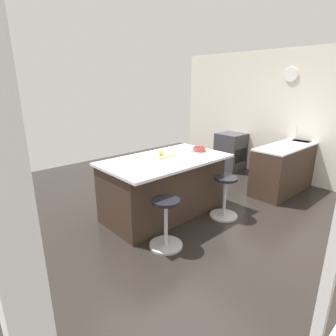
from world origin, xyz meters
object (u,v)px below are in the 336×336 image
(apple_yellow, at_px, (161,153))
(fruit_bowl, at_px, (199,149))
(stool_middle, at_px, (166,225))
(cutting_board, at_px, (164,156))
(kitchen_island, at_px, (164,186))
(stool_by_window, at_px, (225,198))
(oven_range, at_px, (231,151))

(apple_yellow, xyz_separation_m, fruit_bowl, (-0.71, 0.18, -0.02))
(stool_middle, distance_m, cutting_board, 1.23)
(kitchen_island, relative_size, fruit_bowl, 9.07)
(kitchen_island, bearing_deg, stool_by_window, 130.05)
(stool_middle, bearing_deg, fruit_bowl, -153.99)
(oven_range, xyz_separation_m, apple_yellow, (2.78, 0.61, 0.55))
(kitchen_island, height_order, fruit_bowl, fruit_bowl)
(oven_range, distance_m, apple_yellow, 2.90)
(kitchen_island, height_order, stool_by_window, kitchen_island)
(apple_yellow, height_order, fruit_bowl, apple_yellow)
(kitchen_island, height_order, stool_middle, kitchen_island)
(stool_middle, bearing_deg, kitchen_island, -130.05)
(apple_yellow, bearing_deg, stool_by_window, 125.14)
(oven_range, relative_size, fruit_bowl, 4.06)
(kitchen_island, distance_m, fruit_bowl, 0.90)
(oven_range, height_order, cutting_board, cutting_board)
(stool_by_window, xyz_separation_m, apple_yellow, (0.60, -0.85, 0.68))
(kitchen_island, bearing_deg, stool_middle, 49.95)
(oven_range, relative_size, stool_by_window, 1.33)
(oven_range, height_order, stool_middle, oven_range)
(stool_middle, bearing_deg, apple_yellow, -127.64)
(stool_by_window, bearing_deg, kitchen_island, -49.95)
(apple_yellow, relative_size, fruit_bowl, 0.34)
(kitchen_island, bearing_deg, fruit_bowl, 173.86)
(cutting_board, bearing_deg, stool_middle, 49.92)
(apple_yellow, bearing_deg, oven_range, -167.61)
(cutting_board, bearing_deg, oven_range, -166.78)
(kitchen_island, height_order, cutting_board, cutting_board)
(kitchen_island, distance_m, stool_by_window, 0.98)
(kitchen_island, bearing_deg, oven_range, -165.74)
(oven_range, bearing_deg, cutting_board, 13.22)
(stool_middle, height_order, cutting_board, cutting_board)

